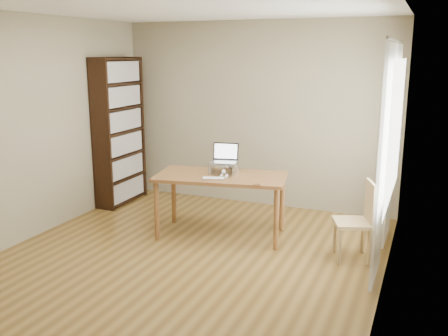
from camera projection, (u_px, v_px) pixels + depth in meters
room at (186, 140)px, 5.04m from camera, size 4.04×4.54×2.64m
bookshelf at (119, 132)px, 7.18m from camera, size 0.30×0.90×2.10m
curtains at (388, 152)px, 5.07m from camera, size 0.03×1.90×2.25m
desk at (221, 182)px, 5.91m from camera, size 1.63×1.02×0.75m
laptop_stand at (224, 167)px, 5.94m from camera, size 0.32×0.25×0.13m
laptop at (225, 157)px, 5.96m from camera, size 0.34×0.31×0.22m
keyboard at (213, 178)px, 5.69m from camera, size 0.28×0.18×0.02m
coaster at (257, 185)px, 5.44m from camera, size 0.09×0.09×0.01m
cat at (227, 168)px, 5.96m from camera, size 0.25×0.48×0.15m
chair at (359, 219)px, 5.24m from camera, size 0.49×0.49×0.85m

